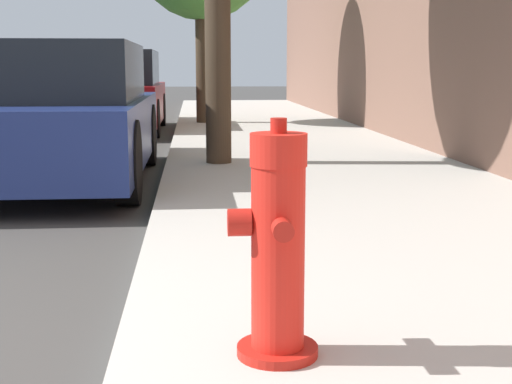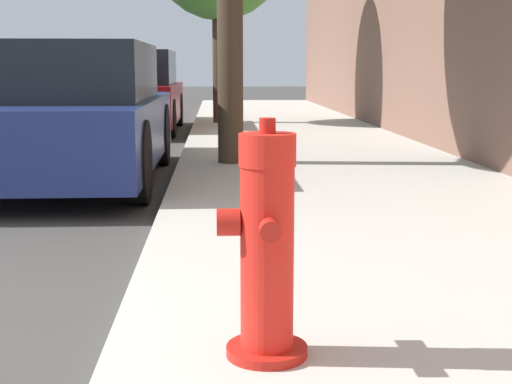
{
  "view_description": "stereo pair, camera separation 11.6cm",
  "coord_description": "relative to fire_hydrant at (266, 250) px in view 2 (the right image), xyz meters",
  "views": [
    {
      "loc": [
        2.26,
        -2.33,
        1.15
      ],
      "look_at": [
        2.58,
        1.3,
        0.51
      ],
      "focal_mm": 50.0,
      "sensor_mm": 36.0,
      "label": 1
    },
    {
      "loc": [
        2.38,
        -2.33,
        1.15
      ],
      "look_at": [
        2.58,
        1.3,
        0.51
      ],
      "focal_mm": 50.0,
      "sensor_mm": 36.0,
      "label": 2
    }
  ],
  "objects": [
    {
      "name": "fire_hydrant",
      "position": [
        0.0,
        0.0,
        0.0
      ],
      "size": [
        0.32,
        0.33,
        0.86
      ],
      "color": "red",
      "rests_on": "sidewalk_slab"
    },
    {
      "name": "parked_car_near",
      "position": [
        -1.67,
        4.74,
        0.16
      ],
      "size": [
        1.85,
        4.0,
        1.37
      ],
      "color": "navy",
      "rests_on": "ground_plane"
    },
    {
      "name": "parked_car_mid",
      "position": [
        -1.74,
        10.45,
        0.17
      ],
      "size": [
        1.78,
        3.91,
        1.43
      ],
      "color": "maroon",
      "rests_on": "ground_plane"
    }
  ]
}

